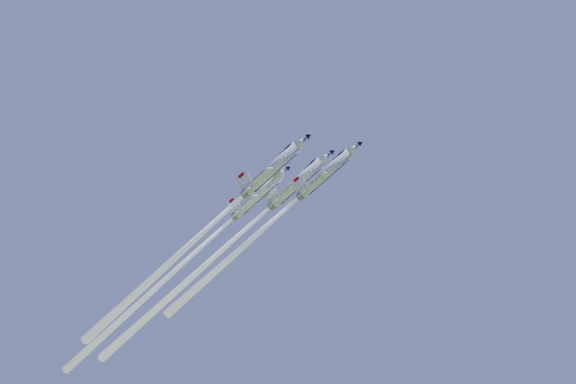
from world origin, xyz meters
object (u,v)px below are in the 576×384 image
Objects in this scene: jet_right at (197,238)px; jet_slot at (176,270)px; jet_lead at (265,228)px; jet_left at (216,255)px.

jet_right reaches higher than jet_slot.
jet_lead is at bearing 95.32° from jet_right.
jet_left is 12.05m from jet_right.
jet_lead is 24.00m from jet_slot.
jet_left reaches higher than jet_lead.
jet_slot is (-5.31, -6.68, -3.21)m from jet_left.
jet_right is (4.65, -10.82, 2.53)m from jet_left.
jet_lead reaches higher than jet_slot.
jet_lead is 18.61m from jet_left.
jet_slot is at bearing -105.02° from jet_lead.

